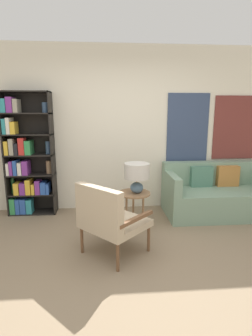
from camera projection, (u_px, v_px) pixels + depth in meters
name	position (u px, v px, depth m)	size (l,w,h in m)	color
ground_plane	(131.00, 275.00, 2.68)	(14.00, 14.00, 0.00)	#847056
wall_back	(122.00, 130.00, 4.38)	(6.40, 0.08, 2.70)	silver
bookshelf	(26.00, 160.00, 4.18)	(0.75, 0.30, 1.95)	black
armchair	(108.00, 217.00, 2.95)	(0.91, 0.91, 0.86)	brown
couch	(216.00, 195.00, 4.28)	(1.67, 0.84, 0.82)	gray
side_table	(134.00, 197.00, 3.77)	(0.46, 0.46, 0.51)	#99704C
table_lamp	(137.00, 174.00, 3.68)	(0.36, 0.36, 0.43)	slate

